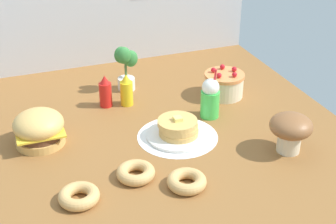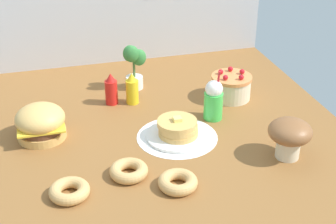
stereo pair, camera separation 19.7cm
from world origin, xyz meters
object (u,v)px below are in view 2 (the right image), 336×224
(mustard_bottle, at_px, (132,89))
(cream_soda_cup, at_px, (213,100))
(donut_pink_glaze, at_px, (69,191))
(mushroom_stool, at_px, (290,135))
(potted_plant, at_px, (134,65))
(layer_cake, at_px, (231,87))
(burger, at_px, (41,123))
(ketchup_bottle, at_px, (111,90))
(donut_vanilla, at_px, (178,182))
(pancake_stack, at_px, (178,130))
(donut_chocolate, at_px, (129,170))

(mustard_bottle, bearing_deg, cream_soda_cup, -36.96)
(mustard_bottle, xyz_separation_m, cream_soda_cup, (0.39, -0.30, 0.02))
(donut_pink_glaze, xyz_separation_m, mushroom_stool, (1.05, 0.03, 0.10))
(cream_soda_cup, height_order, potted_plant, potted_plant)
(mustard_bottle, bearing_deg, layer_cake, -9.01)
(mustard_bottle, bearing_deg, burger, -154.41)
(burger, relative_size, ketchup_bottle, 1.33)
(layer_cake, xyz_separation_m, donut_pink_glaze, (-1.02, -0.69, -0.05))
(burger, distance_m, donut_vanilla, 0.82)
(pancake_stack, relative_size, layer_cake, 1.36)
(donut_pink_glaze, bearing_deg, donut_vanilla, -7.65)
(ketchup_bottle, height_order, mushroom_stool, mushroom_stool)
(donut_chocolate, bearing_deg, donut_vanilla, -36.36)
(ketchup_bottle, height_order, potted_plant, potted_plant)
(layer_cake, height_order, potted_plant, potted_plant)
(ketchup_bottle, bearing_deg, layer_cake, -9.59)
(mustard_bottle, height_order, donut_pink_glaze, mustard_bottle)
(pancake_stack, height_order, donut_chocolate, pancake_stack)
(mustard_bottle, height_order, potted_plant, potted_plant)
(pancake_stack, distance_m, ketchup_bottle, 0.54)
(ketchup_bottle, xyz_separation_m, potted_plant, (0.17, 0.17, 0.07))
(burger, relative_size, donut_vanilla, 1.43)
(donut_chocolate, bearing_deg, potted_plant, 76.49)
(donut_vanilla, bearing_deg, cream_soda_cup, 56.56)
(cream_soda_cup, relative_size, potted_plant, 0.98)
(burger, relative_size, potted_plant, 0.87)
(mustard_bottle, distance_m, cream_soda_cup, 0.49)
(donut_vanilla, xyz_separation_m, potted_plant, (0.02, 1.04, 0.13))
(donut_pink_glaze, bearing_deg, mushroom_stool, 1.61)
(donut_chocolate, height_order, donut_vanilla, same)
(donut_pink_glaze, xyz_separation_m, donut_chocolate, (0.28, 0.08, 0.00))
(cream_soda_cup, bearing_deg, ketchup_bottle, 147.82)
(cream_soda_cup, bearing_deg, potted_plant, 124.81)
(pancake_stack, height_order, cream_soda_cup, cream_soda_cup)
(cream_soda_cup, xyz_separation_m, potted_plant, (-0.34, 0.49, 0.04))
(mustard_bottle, height_order, mushroom_stool, mushroom_stool)
(mustard_bottle, distance_m, donut_chocolate, 0.73)
(ketchup_bottle, relative_size, potted_plant, 0.66)
(pancake_stack, xyz_separation_m, mustard_bottle, (-0.15, 0.44, 0.04))
(layer_cake, height_order, donut_chocolate, layer_cake)
(ketchup_bottle, height_order, donut_vanilla, ketchup_bottle)
(layer_cake, bearing_deg, ketchup_bottle, 170.41)
(burger, xyz_separation_m, potted_plant, (0.58, 0.45, 0.07))
(burger, relative_size, layer_cake, 1.06)
(cream_soda_cup, height_order, donut_vanilla, cream_soda_cup)
(layer_cake, bearing_deg, burger, -171.70)
(cream_soda_cup, xyz_separation_m, mushroom_stool, (0.22, -0.46, 0.01))
(pancake_stack, height_order, donut_vanilla, pancake_stack)
(mustard_bottle, relative_size, donut_vanilla, 1.08)
(burger, height_order, mustard_bottle, mustard_bottle)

